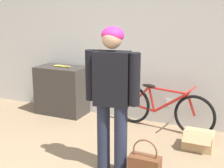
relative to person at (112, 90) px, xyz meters
The scene contains 7 objects.
wall_back 1.75m from the person, 101.34° to the left, with size 8.00×0.07×2.60m.
side_shelf 2.17m from the person, 138.37° to the left, with size 0.83×0.46×0.81m.
person is the anchor object (origin of this frame).
bicycle 1.54m from the person, 83.23° to the left, with size 1.58×0.46×0.67m.
banana 2.08m from the person, 137.68° to the left, with size 0.35×0.09×0.03m.
handbag 0.88m from the person, ahead, with size 0.33×0.16×0.46m.
cardboard_box 1.49m from the person, 50.75° to the left, with size 0.37×0.37×0.28m.
Camera 1 is at (1.64, -2.02, 1.78)m, focal length 50.00 mm.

